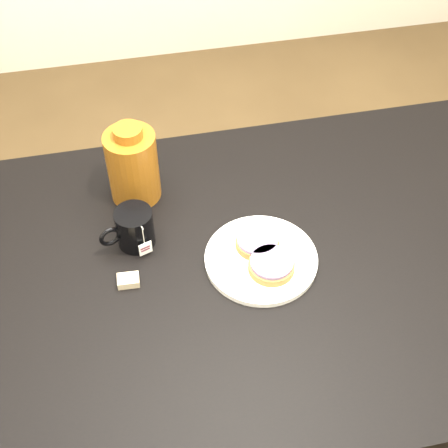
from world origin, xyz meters
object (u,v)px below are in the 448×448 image
object	(u,v)px
table	(261,285)
teabag_pouch	(128,280)
bagel_front	(271,265)
plate	(261,258)
mug	(134,228)
bagel_back	(257,241)
bagel_package	(133,165)

from	to	relation	value
table	teabag_pouch	world-z (taller)	teabag_pouch
table	bagel_front	xyz separation A→B (m)	(0.01, -0.03, 0.11)
plate	mug	world-z (taller)	mug
bagel_back	bagel_package	world-z (taller)	bagel_package
table	plate	bearing A→B (deg)	130.60
mug	bagel_package	bearing A→B (deg)	63.79
table	mug	world-z (taller)	mug
bagel_back	bagel_front	xyz separation A→B (m)	(0.01, -0.07, -0.00)
bagel_back	mug	size ratio (longest dim) A/B	0.99
mug	plate	bearing A→B (deg)	-42.23
plate	bagel_package	xyz separation A→B (m)	(-0.24, 0.26, 0.08)
teabag_pouch	bagel_package	xyz separation A→B (m)	(0.05, 0.26, 0.08)
bagel_back	bagel_front	world-z (taller)	same
bagel_back	bagel_package	bearing A→B (deg)	136.82
plate	bagel_back	bearing A→B (deg)	90.40
mug	teabag_pouch	size ratio (longest dim) A/B	2.94
plate	teabag_pouch	distance (m)	0.29
bagel_package	plate	bearing A→B (deg)	-47.31
plate	bagel_front	bearing A→B (deg)	-69.55
bagel_front	mug	world-z (taller)	mug
table	bagel_back	size ratio (longest dim) A/B	10.72
teabag_pouch	plate	bearing A→B (deg)	0.05
bagel_package	mug	bearing A→B (deg)	-97.03
bagel_back	mug	xyz separation A→B (m)	(-0.26, 0.07, 0.02)
bagel_front	bagel_package	distance (m)	0.39
table	plate	size ratio (longest dim) A/B	5.77
table	bagel_package	size ratio (longest dim) A/B	7.04
teabag_pouch	bagel_back	bearing A→B (deg)	7.05
bagel_back	bagel_package	xyz separation A→B (m)	(-0.24, 0.22, 0.07)
plate	teabag_pouch	bearing A→B (deg)	-179.95
mug	bagel_package	distance (m)	0.16
bagel_back	bagel_front	size ratio (longest dim) A/B	1.11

